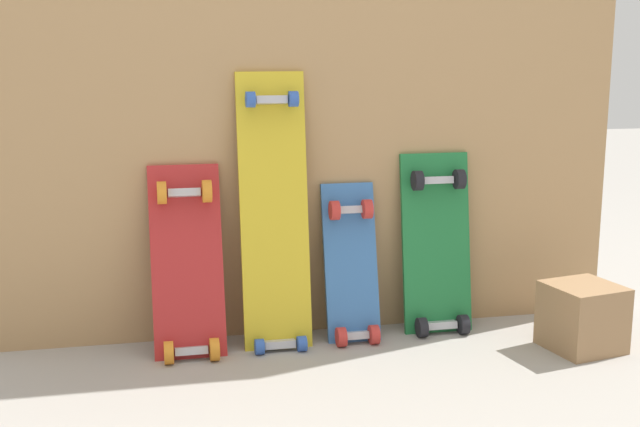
# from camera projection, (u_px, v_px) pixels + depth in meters

# --- Properties ---
(ground_plane) EXTENTS (12.00, 12.00, 0.00)m
(ground_plane) POSITION_uv_depth(u_px,v_px,m) (316.00, 335.00, 2.76)
(ground_plane) COLOR #9E9991
(plywood_wall_panel) EXTENTS (2.10, 0.04, 1.80)m
(plywood_wall_panel) POSITION_uv_depth(u_px,v_px,m) (311.00, 60.00, 2.65)
(plywood_wall_panel) COLOR tan
(plywood_wall_panel) RESTS_ON ground
(skateboard_red) EXTENTS (0.22, 0.24, 0.64)m
(skateboard_red) POSITION_uv_depth(u_px,v_px,m) (188.00, 271.00, 2.57)
(skateboard_red) COLOR #B22626
(skateboard_red) RESTS_ON ground
(skateboard_yellow) EXTENTS (0.22, 0.21, 0.94)m
(skateboard_yellow) POSITION_uv_depth(u_px,v_px,m) (275.00, 222.00, 2.62)
(skateboard_yellow) COLOR gold
(skateboard_yellow) RESTS_ON ground
(skateboard_blue) EXTENTS (0.18, 0.20, 0.57)m
(skateboard_blue) POSITION_uv_depth(u_px,v_px,m) (352.00, 272.00, 2.70)
(skateboard_blue) COLOR #386BAD
(skateboard_blue) RESTS_ON ground
(skateboard_green) EXTENTS (0.23, 0.18, 0.66)m
(skateboard_green) POSITION_uv_depth(u_px,v_px,m) (437.00, 252.00, 2.77)
(skateboard_green) COLOR #1E7238
(skateboard_green) RESTS_ON ground
(wooden_crate) EXTENTS (0.25, 0.25, 0.21)m
(wooden_crate) POSITION_uv_depth(u_px,v_px,m) (582.00, 317.00, 2.62)
(wooden_crate) COLOR #99724C
(wooden_crate) RESTS_ON ground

